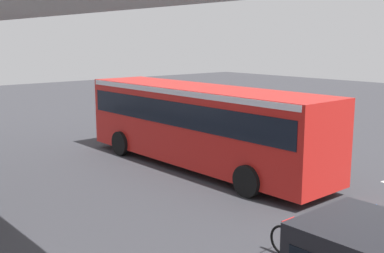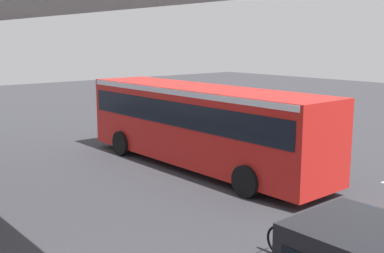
{
  "view_description": "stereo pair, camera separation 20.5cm",
  "coord_description": "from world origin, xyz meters",
  "px_view_note": "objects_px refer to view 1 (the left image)",
  "views": [
    {
      "loc": [
        -12.82,
        12.65,
        4.91
      ],
      "look_at": [
        0.89,
        0.78,
        1.6
      ],
      "focal_mm": 44.54,
      "sensor_mm": 36.0,
      "label": 1
    },
    {
      "loc": [
        -12.95,
        12.5,
        4.91
      ],
      "look_at": [
        0.89,
        0.78,
        1.6
      ],
      "focal_mm": 44.54,
      "sensor_mm": 36.0,
      "label": 2
    }
  ],
  "objects_px": {
    "city_bus": "(200,120)",
    "bicycle_red": "(302,247)",
    "traffic_sign": "(159,97)",
    "pedestrian": "(162,121)"
  },
  "relations": [
    {
      "from": "city_bus",
      "to": "pedestrian",
      "type": "xyz_separation_m",
      "value": [
        5.45,
        -2.29,
        -1.0
      ]
    },
    {
      "from": "bicycle_red",
      "to": "pedestrian",
      "type": "bearing_deg",
      "value": -24.84
    },
    {
      "from": "city_bus",
      "to": "bicycle_red",
      "type": "relative_size",
      "value": 6.52
    },
    {
      "from": "bicycle_red",
      "to": "traffic_sign",
      "type": "height_order",
      "value": "traffic_sign"
    },
    {
      "from": "city_bus",
      "to": "pedestrian",
      "type": "relative_size",
      "value": 6.44
    },
    {
      "from": "bicycle_red",
      "to": "pedestrian",
      "type": "distance_m",
      "value": 14.36
    },
    {
      "from": "bicycle_red",
      "to": "pedestrian",
      "type": "relative_size",
      "value": 0.99
    },
    {
      "from": "bicycle_red",
      "to": "pedestrian",
      "type": "height_order",
      "value": "pedestrian"
    },
    {
      "from": "pedestrian",
      "to": "city_bus",
      "type": "bearing_deg",
      "value": 157.21
    },
    {
      "from": "city_bus",
      "to": "traffic_sign",
      "type": "xyz_separation_m",
      "value": [
        6.99,
        -3.27,
        0.01
      ]
    }
  ]
}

